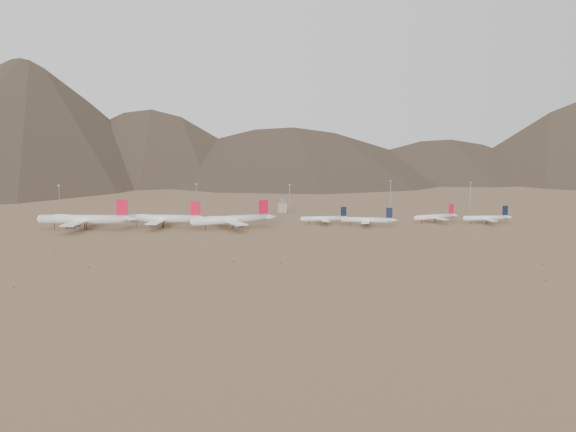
{
  "coord_description": "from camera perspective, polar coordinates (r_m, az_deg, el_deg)",
  "views": [
    {
      "loc": [
        -34.02,
        -444.53,
        67.47
      ],
      "look_at": [
        24.29,
        30.0,
        7.77
      ],
      "focal_mm": 40.0,
      "sensor_mm": 36.0,
      "label": 1
    }
  ],
  "objects": [
    {
      "name": "mast_far_east",
      "position": [
        615.47,
        15.91,
        1.88
      ],
      "size": [
        2.0,
        0.6,
        25.7
      ],
      "color": "gray",
      "rests_on": "ground"
    },
    {
      "name": "desert_scrub",
      "position": [
        344.21,
        0.26,
        -4.13
      ],
      "size": [
        440.41,
        149.98,
        0.81
      ],
      "color": "olive",
      "rests_on": "ground"
    },
    {
      "name": "mast_west",
      "position": [
        574.95,
        -8.14,
        1.73
      ],
      "size": [
        2.0,
        0.6,
        25.7
      ],
      "color": "gray",
      "rests_on": "ground"
    },
    {
      "name": "mast_far_west",
      "position": [
        586.87,
        -19.66,
        1.49
      ],
      "size": [
        2.0,
        0.6,
        25.7
      ],
      "color": "gray",
      "rests_on": "ground"
    },
    {
      "name": "mast_east",
      "position": [
        617.94,
        9.1,
        2.08
      ],
      "size": [
        2.0,
        0.6,
        25.7
      ],
      "color": "gray",
      "rests_on": "ground"
    },
    {
      "name": "mast_centre",
      "position": [
        558.99,
        0.15,
        1.65
      ],
      "size": [
        2.0,
        0.6,
        25.7
      ],
      "color": "gray",
      "rests_on": "ground"
    },
    {
      "name": "narrowbody_b",
      "position": [
        486.83,
        7.16,
        -0.36
      ],
      "size": [
        41.98,
        31.14,
        14.27
      ],
      "rotation": [
        0.0,
        0.0,
        -0.29
      ],
      "color": "white",
      "rests_on": "ground"
    },
    {
      "name": "widebody_centre",
      "position": [
        484.08,
        -11.13,
        -0.21
      ],
      "size": [
        65.99,
        51.61,
        19.78
      ],
      "rotation": [
        0.0,
        0.0,
        -0.18
      ],
      "color": "white",
      "rests_on": "ground"
    },
    {
      "name": "widebody_east",
      "position": [
        470.83,
        -5.05,
        -0.3
      ],
      "size": [
        64.98,
        51.68,
        20.01
      ],
      "rotation": [
        0.0,
        0.0,
        0.32
      ],
      "color": "white",
      "rests_on": "ground"
    },
    {
      "name": "narrowbody_c",
      "position": [
        516.74,
        13.0,
        -0.06
      ],
      "size": [
        40.93,
        30.46,
        13.99
      ],
      "rotation": [
        0.0,
        0.0,
        0.32
      ],
      "color": "white",
      "rests_on": "ground"
    },
    {
      "name": "narrowbody_d",
      "position": [
        520.56,
        17.28,
        -0.16
      ],
      "size": [
        41.54,
        29.8,
        13.7
      ],
      "rotation": [
        0.0,
        0.0,
        0.05
      ],
      "color": "white",
      "rests_on": "ground"
    },
    {
      "name": "control_tower",
      "position": [
        571.54,
        -0.53,
        0.87
      ],
      "size": [
        8.0,
        8.0,
        12.0
      ],
      "color": "tan",
      "rests_on": "ground"
    },
    {
      "name": "mountain_ridge",
      "position": [
        1347.49,
        -5.64,
        10.59
      ],
      "size": [
        4400.0,
        1000.0,
        300.0
      ],
      "color": "#4A3C2C",
      "rests_on": "ground"
    },
    {
      "name": "ground",
      "position": [
        450.91,
        -2.6,
        -1.5
      ],
      "size": [
        3000.0,
        3000.0,
        0.0
      ],
      "primitive_type": "plane",
      "color": "#96724D",
      "rests_on": "ground"
    },
    {
      "name": "narrowbody_a",
      "position": [
        495.15,
        3.33,
        -0.22
      ],
      "size": [
        40.13,
        28.59,
        13.25
      ],
      "rotation": [
        0.0,
        0.0,
        -0.0
      ],
      "color": "white",
      "rests_on": "ground"
    },
    {
      "name": "widebody_west",
      "position": [
        487.61,
        -17.68,
        -0.27
      ],
      "size": [
        74.15,
        57.88,
        22.18
      ],
      "rotation": [
        0.0,
        0.0,
        -0.17
      ],
      "color": "white",
      "rests_on": "ground"
    }
  ]
}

